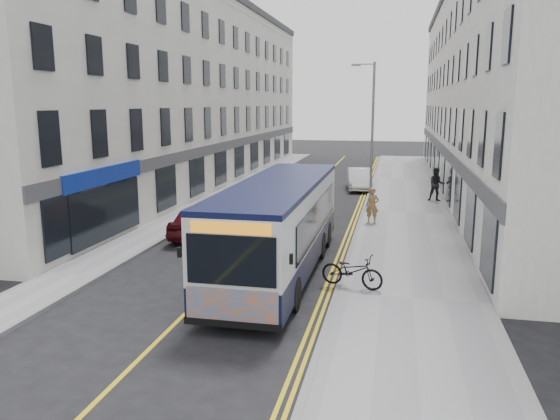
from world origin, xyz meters
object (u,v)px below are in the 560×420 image
at_px(bicycle, 352,271).
at_px(pedestrian_far, 437,184).
at_px(pedestrian_near, 372,205).
at_px(car_white, 359,179).
at_px(car_maroon, 202,220).
at_px(streetlamp, 371,129).
at_px(city_bus, 279,224).

height_order(bicycle, pedestrian_far, pedestrian_far).
relative_size(pedestrian_near, car_white, 0.39).
bearing_deg(car_maroon, pedestrian_near, -150.13).
xyz_separation_m(streetlamp, car_maroon, (-6.82, -8.81, -3.63)).
bearing_deg(car_white, pedestrian_near, -90.36).
height_order(car_white, car_maroon, car_maroon).
height_order(bicycle, car_white, car_white).
relative_size(city_bus, car_white, 2.56).
height_order(city_bus, car_white, city_bus).
bearing_deg(bicycle, pedestrian_near, 14.88).
xyz_separation_m(city_bus, car_white, (1.40, 19.47, -1.05)).
bearing_deg(pedestrian_near, car_white, 100.83).
distance_m(city_bus, pedestrian_far, 16.47).
bearing_deg(bicycle, city_bus, 80.28).
distance_m(pedestrian_near, car_maroon, 8.19).
height_order(streetlamp, car_maroon, streetlamp).
height_order(bicycle, pedestrian_near, pedestrian_near).
distance_m(pedestrian_near, car_white, 11.18).
distance_m(pedestrian_far, car_white, 6.40).
relative_size(bicycle, pedestrian_near, 1.19).
bearing_deg(pedestrian_near, streetlamp, 98.46).
bearing_deg(car_white, city_bus, -101.58).
distance_m(streetlamp, bicycle, 15.07).
bearing_deg(car_white, bicycle, -94.14).
relative_size(streetlamp, bicycle, 3.98).
distance_m(bicycle, car_maroon, 9.12).
relative_size(streetlamp, city_bus, 0.72).
distance_m(streetlamp, car_maroon, 11.72).
distance_m(city_bus, car_white, 19.55).
bearing_deg(streetlamp, car_maroon, -127.74).
relative_size(streetlamp, pedestrian_near, 4.71).
xyz_separation_m(pedestrian_near, car_maroon, (-7.23, -3.84, -0.22)).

